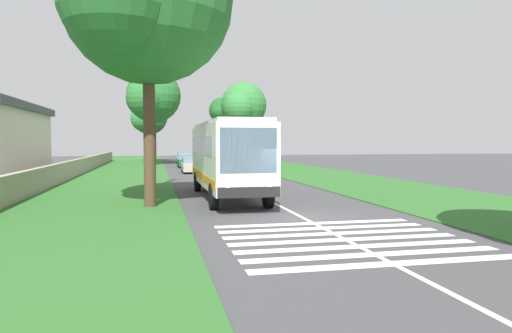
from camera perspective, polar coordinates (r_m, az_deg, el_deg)
ground at (r=17.43m, az=5.57°, el=-6.16°), size 160.00×160.00×0.00m
grass_verge_left at (r=31.63m, az=-17.53°, el=-2.12°), size 120.00×8.00×0.04m
grass_verge_right at (r=34.26m, az=10.95°, el=-1.65°), size 120.00×8.00×0.04m
centre_line at (r=31.94m, az=-2.71°, el=-1.96°), size 110.00×0.16×0.01m
coach_bus at (r=23.10m, az=-3.60°, el=1.45°), size 11.16×2.62×3.73m
zebra_crossing at (r=13.67m, az=10.87°, el=-8.75°), size 5.85×6.80×0.01m
trailing_car_0 at (r=42.54m, az=-7.86°, el=0.15°), size 4.30×1.78×1.43m
trailing_car_1 at (r=51.64m, az=-8.55°, el=0.64°), size 4.30×1.78×1.43m
trailing_car_2 at (r=60.30m, az=-8.82°, el=0.98°), size 4.30×1.78×1.43m
trailing_car_3 at (r=66.62m, az=-6.32°, el=1.19°), size 4.30×1.78×1.43m
trailing_minibus_0 at (r=74.58m, az=-6.78°, el=2.05°), size 6.00×2.14×2.53m
roadside_tree_left_0 at (r=21.09m, az=-13.59°, el=18.86°), size 8.45×7.15×12.30m
roadside_tree_left_1 at (r=57.86m, az=-12.58°, el=8.24°), size 7.99×6.45×11.51m
roadside_tree_left_2 at (r=66.98m, az=-13.02°, el=5.84°), size 6.21×5.00×8.79m
roadside_tree_right_0 at (r=61.42m, az=-1.69°, el=7.33°), size 7.32×5.97×10.53m
roadside_tree_right_2 at (r=80.63m, az=-4.23°, el=6.75°), size 5.06×4.53×10.38m
utility_pole at (r=28.70m, az=-12.65°, el=4.95°), size 0.24×1.40×7.20m
roadside_wall at (r=36.98m, az=-22.09°, el=-0.43°), size 70.00×0.40×1.30m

